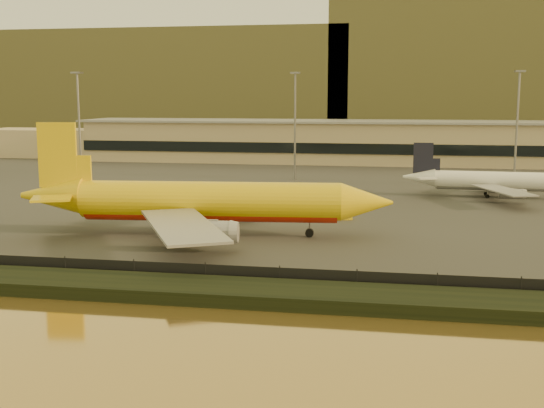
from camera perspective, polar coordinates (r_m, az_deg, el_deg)
The scene contains 11 objects.
ground at distance 84.39m, azimuth 0.77°, elevation -4.70°, with size 900.00×900.00×0.00m, color black.
embankment at distance 68.07m, azimuth -1.60°, elevation -7.47°, with size 320.00×7.00×1.40m, color black.
tarmac at distance 177.51m, azimuth 5.81°, elevation 2.53°, with size 320.00×220.00×0.20m, color #2D2D2D.
perimeter_fence at distance 71.68m, azimuth -0.94°, elevation -6.12°, with size 300.00×0.05×2.20m, color black.
terminal_building at distance 208.77m, azimuth 2.50°, elevation 5.23°, with size 202.00×25.00×12.60m.
apron_light_masts at distance 155.95m, azimuth 10.87°, elevation 7.28°, with size 152.20×12.20×25.40m.
distant_hills at distance 422.42m, azimuth 5.66°, elevation 10.52°, with size 470.00×160.00×70.00m.
dhl_cargo_jet at distance 97.83m, azimuth -5.74°, elevation 0.15°, with size 53.95×52.60×16.11m.
white_narrowbody_jet at distance 141.54m, azimuth 18.36°, elevation 1.80°, with size 36.84×36.00×10.60m.
gse_vehicle_yellow at distance 110.98m, azimuth 5.79°, elevation -0.91°, with size 3.44×1.55×1.55m, color #DEB70B.
gse_vehicle_white at distance 128.93m, azimuth -8.47°, elevation 0.52°, with size 4.31×1.94×1.94m, color white.
Camera 1 is at (13.41, -80.88, 20.02)m, focal length 45.00 mm.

